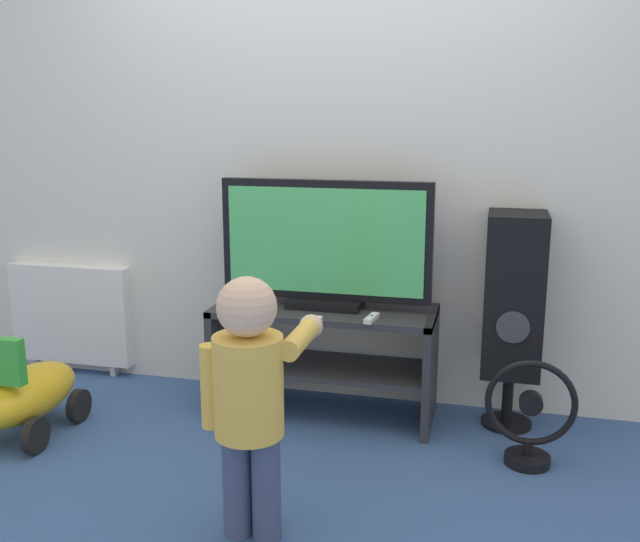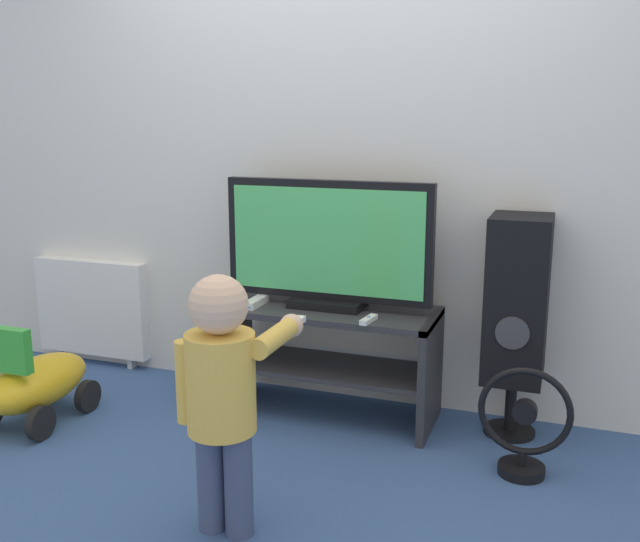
{
  "view_description": "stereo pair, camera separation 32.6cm",
  "coord_description": "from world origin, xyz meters",
  "px_view_note": "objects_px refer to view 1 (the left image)",
  "views": [
    {
      "loc": [
        0.77,
        -2.96,
        1.44
      ],
      "look_at": [
        0.0,
        0.13,
        0.74
      ],
      "focal_mm": 40.0,
      "sensor_mm": 36.0,
      "label": 1
    },
    {
      "loc": [
        1.08,
        -2.86,
        1.44
      ],
      "look_at": [
        0.0,
        0.13,
        0.74
      ],
      "focal_mm": 40.0,
      "sensor_mm": 36.0,
      "label": 2
    }
  ],
  "objects_px": {
    "speaker_tower": "(514,297)",
    "floor_fan": "(530,418)",
    "child": "(251,387)",
    "ride_on_toy": "(26,394)",
    "radiator": "(71,314)",
    "remote_primary": "(372,318)",
    "game_console": "(253,304)",
    "television": "(325,246)"
  },
  "relations": [
    {
      "from": "speaker_tower",
      "to": "floor_fan",
      "type": "relative_size",
      "value": 2.2
    },
    {
      "from": "remote_primary",
      "to": "radiator",
      "type": "relative_size",
      "value": 0.19
    },
    {
      "from": "child",
      "to": "speaker_tower",
      "type": "height_order",
      "value": "speaker_tower"
    },
    {
      "from": "remote_primary",
      "to": "radiator",
      "type": "distance_m",
      "value": 1.83
    },
    {
      "from": "ride_on_toy",
      "to": "radiator",
      "type": "xyz_separation_m",
      "value": [
        -0.26,
        0.77,
        0.14
      ]
    },
    {
      "from": "television",
      "to": "radiator",
      "type": "bearing_deg",
      "value": 172.32
    },
    {
      "from": "television",
      "to": "remote_primary",
      "type": "height_order",
      "value": "television"
    },
    {
      "from": "child",
      "to": "remote_primary",
      "type": "bearing_deg",
      "value": 74.45
    },
    {
      "from": "child",
      "to": "floor_fan",
      "type": "xyz_separation_m",
      "value": [
        0.94,
        0.76,
        -0.34
      ]
    },
    {
      "from": "floor_fan",
      "to": "remote_primary",
      "type": "bearing_deg",
      "value": 168.96
    },
    {
      "from": "remote_primary",
      "to": "floor_fan",
      "type": "distance_m",
      "value": 0.79
    },
    {
      "from": "remote_primary",
      "to": "radiator",
      "type": "height_order",
      "value": "radiator"
    },
    {
      "from": "game_console",
      "to": "remote_primary",
      "type": "bearing_deg",
      "value": -7.84
    },
    {
      "from": "television",
      "to": "radiator",
      "type": "relative_size",
      "value": 1.4
    },
    {
      "from": "speaker_tower",
      "to": "ride_on_toy",
      "type": "bearing_deg",
      "value": -163.48
    },
    {
      "from": "remote_primary",
      "to": "child",
      "type": "distance_m",
      "value": 0.93
    },
    {
      "from": "radiator",
      "to": "remote_primary",
      "type": "bearing_deg",
      "value": -12.14
    },
    {
      "from": "game_console",
      "to": "radiator",
      "type": "bearing_deg",
      "value": 165.8
    },
    {
      "from": "ride_on_toy",
      "to": "radiator",
      "type": "height_order",
      "value": "radiator"
    },
    {
      "from": "television",
      "to": "game_console",
      "type": "height_order",
      "value": "television"
    },
    {
      "from": "child",
      "to": "floor_fan",
      "type": "relative_size",
      "value": 2.02
    },
    {
      "from": "ride_on_toy",
      "to": "radiator",
      "type": "distance_m",
      "value": 0.83
    },
    {
      "from": "speaker_tower",
      "to": "radiator",
      "type": "relative_size",
      "value": 1.41
    },
    {
      "from": "ride_on_toy",
      "to": "game_console",
      "type": "bearing_deg",
      "value": 26.7
    },
    {
      "from": "remote_primary",
      "to": "ride_on_toy",
      "type": "bearing_deg",
      "value": -165.59
    },
    {
      "from": "child",
      "to": "ride_on_toy",
      "type": "height_order",
      "value": "child"
    },
    {
      "from": "television",
      "to": "speaker_tower",
      "type": "height_order",
      "value": "television"
    },
    {
      "from": "ride_on_toy",
      "to": "child",
      "type": "bearing_deg",
      "value": -21.72
    },
    {
      "from": "television",
      "to": "speaker_tower",
      "type": "xyz_separation_m",
      "value": [
        0.87,
        0.06,
        -0.21
      ]
    },
    {
      "from": "remote_primary",
      "to": "floor_fan",
      "type": "height_order",
      "value": "remote_primary"
    },
    {
      "from": "radiator",
      "to": "speaker_tower",
      "type": "bearing_deg",
      "value": -3.37
    },
    {
      "from": "remote_primary",
      "to": "speaker_tower",
      "type": "relative_size",
      "value": 0.13
    },
    {
      "from": "television",
      "to": "speaker_tower",
      "type": "distance_m",
      "value": 0.89
    },
    {
      "from": "television",
      "to": "speaker_tower",
      "type": "bearing_deg",
      "value": 4.25
    },
    {
      "from": "floor_fan",
      "to": "radiator",
      "type": "relative_size",
      "value": 0.64
    },
    {
      "from": "child",
      "to": "ride_on_toy",
      "type": "distance_m",
      "value": 1.41
    },
    {
      "from": "television",
      "to": "floor_fan",
      "type": "relative_size",
      "value": 2.18
    },
    {
      "from": "speaker_tower",
      "to": "floor_fan",
      "type": "distance_m",
      "value": 0.57
    },
    {
      "from": "child",
      "to": "speaker_tower",
      "type": "xyz_separation_m",
      "value": [
        0.86,
        1.14,
        0.08
      ]
    },
    {
      "from": "floor_fan",
      "to": "radiator",
      "type": "xyz_separation_m",
      "value": [
        -2.47,
        0.52,
        0.13
      ]
    },
    {
      "from": "remote_primary",
      "to": "child",
      "type": "bearing_deg",
      "value": -105.55
    },
    {
      "from": "television",
      "to": "radiator",
      "type": "xyz_separation_m",
      "value": [
        -1.52,
        0.21,
        -0.5
      ]
    }
  ]
}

